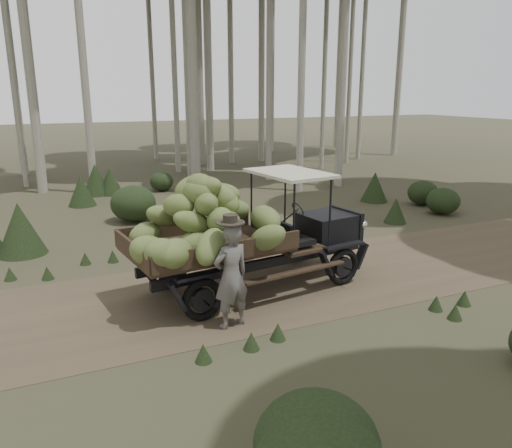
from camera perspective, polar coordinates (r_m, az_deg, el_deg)
The scene contains 5 objects.
ground at distance 10.30m, azimuth -3.78°, elevation -7.87°, with size 120.00×120.00×0.00m, color #473D2B.
dirt_track at distance 10.30m, azimuth -3.78°, elevation -7.85°, with size 70.00×4.00×0.01m, color brown.
banana_truck at distance 9.63m, azimuth -3.15°, elevation -0.24°, with size 5.44×2.87×2.58m.
farmer at distance 8.57m, azimuth -2.87°, elevation -5.83°, with size 0.76×0.59×2.02m.
undergrowth at distance 10.95m, azimuth -2.04°, elevation -3.42°, with size 24.99×23.98×1.39m.
Camera 1 is at (-3.24, -8.92, 4.00)m, focal length 35.00 mm.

